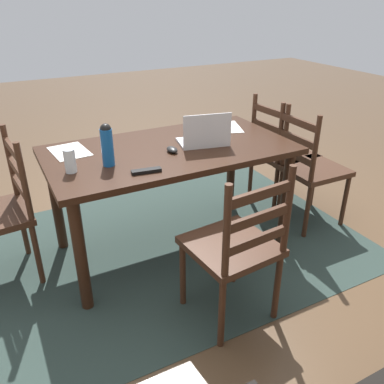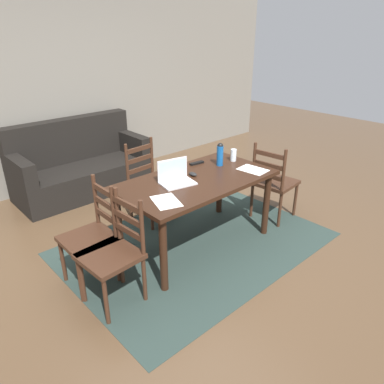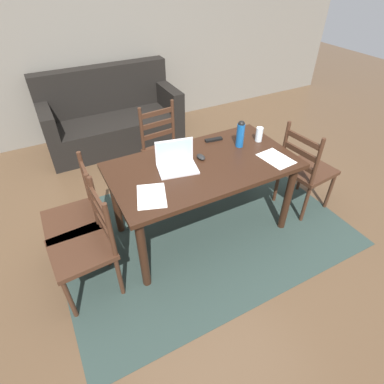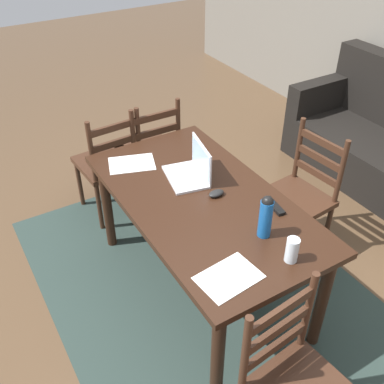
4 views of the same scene
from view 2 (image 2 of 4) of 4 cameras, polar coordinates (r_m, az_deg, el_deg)
The scene contains 16 objects.
ground_plane at distance 3.99m, azimuth 0.69°, elevation -8.07°, with size 14.00×14.00×0.00m, color brown.
area_rug at distance 3.99m, azimuth 0.69°, elevation -8.04°, with size 2.70×1.93×0.01m, color #283833.
wall_back at distance 5.61m, azimuth -18.48°, elevation 15.16°, with size 8.00×0.12×2.70m, color slate.
dining_table at distance 3.67m, azimuth 0.74°, elevation 0.72°, with size 1.60×0.87×0.76m.
chair_right_near at distance 4.42m, azimuth 12.71°, elevation 1.46°, with size 0.48×0.48×0.95m.
chair_left_near at distance 3.08m, azimuth -12.16°, elevation -9.32°, with size 0.47×0.47×0.95m.
chair_far_head at distance 4.33m, azimuth -6.64°, elevation 1.41°, with size 0.48×0.48×0.95m.
chair_left_far at distance 3.34m, azimuth -15.25°, elevation -6.76°, with size 0.44×0.44×0.95m.
couch at distance 5.34m, azimuth -17.16°, elevation 3.77°, with size 1.80×0.80×1.00m.
laptop at distance 3.52m, azimuth -2.61°, elevation 2.36°, with size 0.36×0.28×0.23m.
water_bottle at distance 3.96m, azimuth 4.41°, elevation 5.98°, with size 0.07×0.07×0.25m.
drinking_glass at distance 4.13m, azimuth 6.51°, elevation 5.77°, with size 0.07×0.07×0.14m, color silver.
computer_mouse at distance 3.70m, azimuth 0.13°, elevation 2.83°, with size 0.06×0.10×0.03m, color black.
tv_remote at distance 4.02m, azimuth 0.74°, elevation 4.56°, with size 0.04×0.17×0.02m, color black.
paper_stack_left at distance 3.16m, azimuth -4.09°, elevation -1.47°, with size 0.21×0.30×0.00m, color white.
paper_stack_right at distance 3.91m, azimuth 9.52°, elevation 3.47°, with size 0.21×0.30×0.00m, color white.
Camera 2 is at (-2.31, -2.44, 2.15)m, focal length 34.03 mm.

